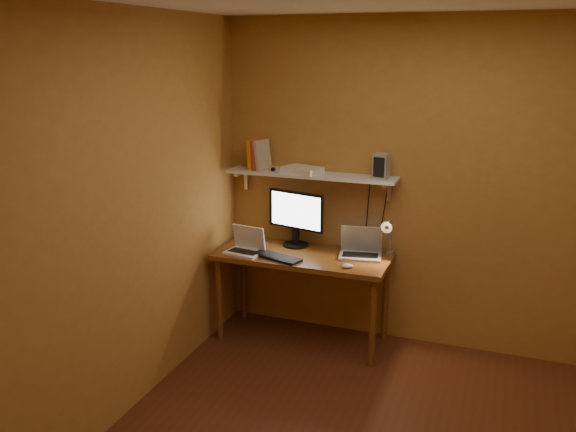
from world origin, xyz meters
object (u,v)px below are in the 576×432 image
at_px(netbook, 246,246).
at_px(desk_lamp, 388,233).
at_px(monitor, 296,216).
at_px(speaker_left, 255,160).
at_px(router, 302,170).
at_px(wall_shelf, 311,175).
at_px(speaker_right, 381,166).
at_px(keyboard, 277,257).
at_px(mouse, 348,266).
at_px(laptop, 361,248).
at_px(desk, 303,264).
at_px(shelf_camera, 274,169).

distance_m(netbook, desk_lamp, 1.14).
height_order(monitor, speaker_left, speaker_left).
height_order(monitor, desk_lamp, monitor).
relative_size(monitor, router, 1.69).
xyz_separation_m(wall_shelf, speaker_right, (0.57, -0.01, 0.11)).
height_order(speaker_left, speaker_right, speaker_right).
distance_m(wall_shelf, speaker_right, 0.58).
relative_size(keyboard, mouse, 4.53).
xyz_separation_m(laptop, netbook, (-0.89, -0.24, -0.01)).
relative_size(speaker_left, speaker_right, 0.84).
distance_m(desk, mouse, 0.47).
height_order(keyboard, desk_lamp, desk_lamp).
height_order(keyboard, mouse, mouse).
distance_m(keyboard, router, 0.73).
relative_size(netbook, speaker_left, 1.95).
bearing_deg(router, shelf_camera, -165.41).
xyz_separation_m(desk, desk_lamp, (0.66, 0.13, 0.29)).
height_order(keyboard, shelf_camera, shelf_camera).
xyz_separation_m(desk, speaker_left, (-0.49, 0.18, 0.79)).
distance_m(laptop, shelf_camera, 0.94).
relative_size(monitor, mouse, 5.60).
relative_size(keyboard, shelf_camera, 4.38).
bearing_deg(netbook, shelf_camera, 68.33).
bearing_deg(shelf_camera, monitor, 20.69).
relative_size(desk, desk_lamp, 3.73).
relative_size(netbook, mouse, 3.52).
bearing_deg(desk, monitor, 124.40).
bearing_deg(desk, speaker_right, 17.83).
relative_size(monitor, keyboard, 1.24).
distance_m(monitor, router, 0.39).
bearing_deg(desk_lamp, router, 175.75).
xyz_separation_m(laptop, mouse, (-0.03, -0.30, -0.05)).
relative_size(wall_shelf, laptop, 3.88).
xyz_separation_m(monitor, shelf_camera, (-0.17, -0.06, 0.39)).
distance_m(monitor, laptop, 0.61).
xyz_separation_m(desk_lamp, router, (-0.73, 0.05, 0.44)).
height_order(laptop, shelf_camera, shelf_camera).
distance_m(desk, keyboard, 0.25).
height_order(laptop, keyboard, laptop).
height_order(netbook, mouse, netbook).
relative_size(netbook, shelf_camera, 3.41).
bearing_deg(keyboard, laptop, 42.84).
xyz_separation_m(netbook, speaker_right, (1.01, 0.31, 0.66)).
relative_size(wall_shelf, speaker_left, 8.57).
xyz_separation_m(wall_shelf, desk_lamp, (0.66, -0.07, -0.40)).
xyz_separation_m(wall_shelf, monitor, (-0.13, -0.01, -0.35)).
bearing_deg(wall_shelf, speaker_right, -1.02).
relative_size(laptop, desk_lamp, 0.96).
bearing_deg(monitor, desk_lamp, 9.20).
height_order(netbook, keyboard, netbook).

